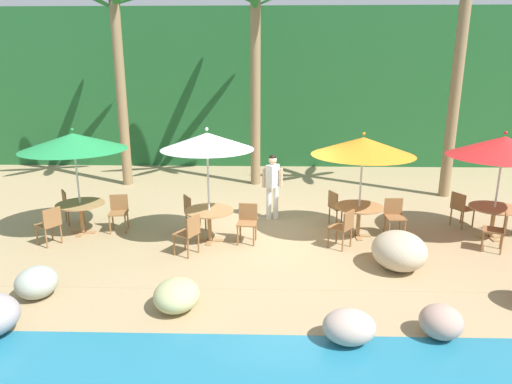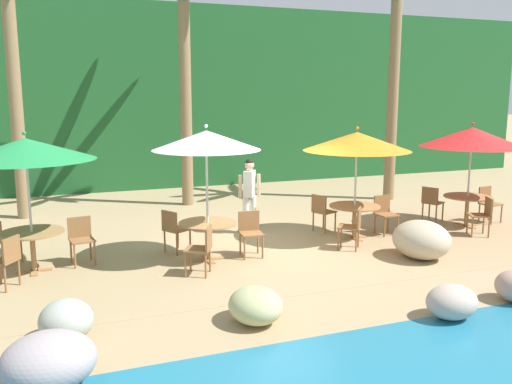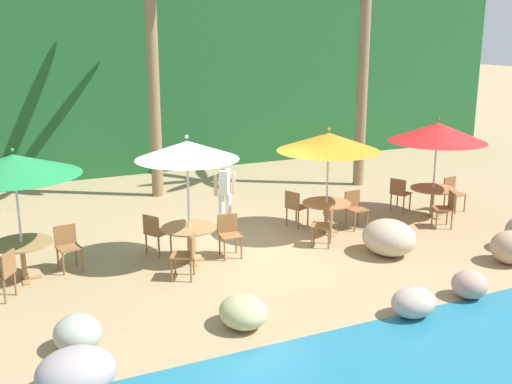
% 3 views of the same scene
% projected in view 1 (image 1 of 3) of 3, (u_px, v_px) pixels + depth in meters
% --- Properties ---
extents(ground_plane, '(120.00, 120.00, 0.00)m').
position_uv_depth(ground_plane, '(268.00, 237.00, 10.49)').
color(ground_plane, tan).
extents(terrace_deck, '(18.00, 5.20, 0.01)m').
position_uv_depth(terrace_deck, '(268.00, 237.00, 10.49)').
color(terrace_deck, tan).
rests_on(terrace_deck, ground).
extents(foliage_backdrop, '(28.00, 2.40, 6.00)m').
position_uv_depth(foliage_backdrop, '(269.00, 88.00, 18.36)').
color(foliage_backdrop, '#1E5628').
rests_on(foliage_backdrop, ground).
extents(rock_seawall, '(16.34, 3.51, 0.98)m').
position_uv_depth(rock_seawall, '(409.00, 281.00, 7.54)').
color(rock_seawall, '#BCA98D').
rests_on(rock_seawall, ground).
extents(umbrella_green, '(2.36, 2.36, 2.50)m').
position_uv_depth(umbrella_green, '(73.00, 142.00, 10.14)').
color(umbrella_green, silver).
rests_on(umbrella_green, ground).
extents(dining_table_green, '(1.10, 1.10, 0.74)m').
position_uv_depth(dining_table_green, '(81.00, 208.00, 10.56)').
color(dining_table_green, '#A37547').
rests_on(dining_table_green, ground).
extents(chair_green_seaward, '(0.48, 0.48, 0.87)m').
position_uv_depth(chair_green_seaward, '(119.00, 210.00, 10.77)').
color(chair_green_seaward, olive).
rests_on(chair_green_seaward, ground).
extents(chair_green_inland, '(0.59, 0.59, 0.87)m').
position_uv_depth(chair_green_inland, '(70.00, 204.00, 11.23)').
color(chair_green_inland, olive).
rests_on(chair_green_inland, ground).
extents(chair_green_left, '(0.59, 0.58, 0.87)m').
position_uv_depth(chair_green_left, '(50.00, 223.00, 9.86)').
color(chair_green_left, olive).
rests_on(chair_green_left, ground).
extents(umbrella_white, '(2.01, 2.01, 2.58)m').
position_uv_depth(umbrella_white, '(207.00, 141.00, 9.62)').
color(umbrella_white, silver).
rests_on(umbrella_white, ground).
extents(dining_table_white, '(1.10, 1.10, 0.74)m').
position_uv_depth(dining_table_white, '(209.00, 215.00, 10.07)').
color(dining_table_white, '#A37547').
rests_on(dining_table_white, ground).
extents(chair_white_seaward, '(0.46, 0.47, 0.87)m').
position_uv_depth(chair_white_seaward, '(247.00, 220.00, 10.07)').
color(chair_white_seaward, olive).
rests_on(chair_white_seaward, ground).
extents(chair_white_inland, '(0.58, 0.58, 0.87)m').
position_uv_depth(chair_white_inland, '(192.00, 210.00, 10.77)').
color(chair_white_inland, olive).
rests_on(chair_white_inland, ground).
extents(chair_white_left, '(0.57, 0.57, 0.87)m').
position_uv_depth(chair_white_left, '(189.00, 232.00, 9.34)').
color(chair_white_left, olive).
rests_on(chair_white_left, ground).
extents(umbrella_orange, '(2.30, 2.30, 2.44)m').
position_uv_depth(umbrella_orange, '(363.00, 146.00, 9.94)').
color(umbrella_orange, silver).
rests_on(umbrella_orange, ground).
extents(dining_table_orange, '(1.10, 1.10, 0.74)m').
position_uv_depth(dining_table_orange, '(359.00, 211.00, 10.34)').
color(dining_table_orange, '#A37547').
rests_on(dining_table_orange, ground).
extents(chair_orange_seaward, '(0.43, 0.44, 0.87)m').
position_uv_depth(chair_orange_seaward, '(394.00, 214.00, 10.46)').
color(chair_orange_seaward, olive).
rests_on(chair_orange_seaward, ground).
extents(chair_orange_inland, '(0.55, 0.55, 0.87)m').
position_uv_depth(chair_orange_inland, '(337.00, 206.00, 11.11)').
color(chair_orange_inland, olive).
rests_on(chair_orange_inland, ground).
extents(chair_orange_left, '(0.60, 0.59, 0.87)m').
position_uv_depth(chair_orange_left, '(344.00, 226.00, 9.69)').
color(chair_orange_left, olive).
rests_on(chair_orange_left, ground).
extents(umbrella_red, '(2.37, 2.37, 2.47)m').
position_uv_depth(umbrella_red, '(504.00, 147.00, 9.87)').
color(umbrella_red, silver).
rests_on(umbrella_red, ground).
extents(dining_table_red, '(1.10, 1.10, 0.74)m').
position_uv_depth(dining_table_red, '(494.00, 212.00, 10.27)').
color(dining_table_red, '#A37547').
rests_on(dining_table_red, ground).
extents(chair_red_inland, '(0.57, 0.56, 0.87)m').
position_uv_depth(chair_red_inland, '(461.00, 207.00, 11.01)').
color(chair_red_inland, olive).
rests_on(chair_red_inland, ground).
extents(chair_red_left, '(0.56, 0.56, 0.87)m').
position_uv_depth(chair_red_left, '(499.00, 229.00, 9.53)').
color(chair_red_left, olive).
rests_on(chair_red_left, ground).
extents(palm_tree_nearest, '(3.55, 3.58, 6.38)m').
position_uv_depth(palm_tree_nearest, '(117.00, 46.00, 14.06)').
color(palm_tree_nearest, olive).
rests_on(palm_tree_nearest, ground).
extents(palm_tree_second, '(3.77, 3.80, 6.60)m').
position_uv_depth(palm_tree_second, '(256.00, 42.00, 14.08)').
color(palm_tree_second, olive).
rests_on(palm_tree_second, ground).
extents(palm_tree_third, '(3.33, 3.18, 6.75)m').
position_uv_depth(palm_tree_third, '(461.00, 42.00, 12.68)').
color(palm_tree_third, olive).
rests_on(palm_tree_third, ground).
extents(waiter_in_white, '(0.52, 0.39, 1.70)m').
position_uv_depth(waiter_in_white, '(272.00, 182.00, 11.48)').
color(waiter_in_white, white).
rests_on(waiter_in_white, ground).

